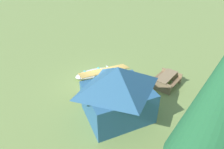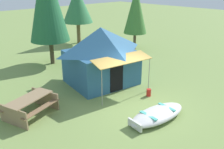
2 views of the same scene
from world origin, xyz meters
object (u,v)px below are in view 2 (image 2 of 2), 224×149
at_px(pine_tree_back_left, 136,10).
at_px(pine_tree_back_right, 77,5).
at_px(fuel_can, 149,93).
at_px(beached_rowboat, 157,114).
at_px(picnic_table, 30,104).
at_px(cooler_box, 108,88).
at_px(canvas_cabin_tent, 101,55).

height_order(pine_tree_back_left, pine_tree_back_right, pine_tree_back_left).
bearing_deg(fuel_can, pine_tree_back_right, 69.79).
bearing_deg(pine_tree_back_right, beached_rowboat, -113.50).
distance_m(picnic_table, pine_tree_back_right, 12.75).
distance_m(cooler_box, pine_tree_back_left, 8.80).
bearing_deg(beached_rowboat, picnic_table, 132.66).
distance_m(picnic_table, cooler_box, 3.92).
bearing_deg(pine_tree_back_left, canvas_cabin_tent, -152.96).
bearing_deg(picnic_table, beached_rowboat, -47.34).
relative_size(beached_rowboat, pine_tree_back_right, 0.59).
height_order(beached_rowboat, canvas_cabin_tent, canvas_cabin_tent).
bearing_deg(beached_rowboat, pine_tree_back_left, 46.05).
xyz_separation_m(pine_tree_back_left, pine_tree_back_right, (-1.98, 4.79, 0.19)).
bearing_deg(fuel_can, canvas_cabin_tent, 100.74).
distance_m(beached_rowboat, canvas_cabin_tent, 4.63).
bearing_deg(picnic_table, pine_tree_back_left, 19.56).
height_order(canvas_cabin_tent, cooler_box, canvas_cabin_tent).
bearing_deg(fuel_can, pine_tree_back_left, 45.67).
xyz_separation_m(beached_rowboat, picnic_table, (-3.51, 3.80, 0.30)).
distance_m(beached_rowboat, fuel_can, 2.07).
height_order(picnic_table, pine_tree_back_left, pine_tree_back_left).
bearing_deg(beached_rowboat, cooler_box, 83.63).
xyz_separation_m(canvas_cabin_tent, picnic_table, (-4.37, -0.54, -1.06)).
bearing_deg(pine_tree_back_left, beached_rowboat, -133.95).
bearing_deg(pine_tree_back_left, cooler_box, -147.99).
distance_m(beached_rowboat, pine_tree_back_left, 11.05).
height_order(cooler_box, pine_tree_back_left, pine_tree_back_left).
bearing_deg(pine_tree_back_right, picnic_table, -135.85).
xyz_separation_m(canvas_cabin_tent, pine_tree_back_left, (6.54, 3.34, 1.53)).
relative_size(canvas_cabin_tent, pine_tree_back_right, 0.90).
bearing_deg(picnic_table, pine_tree_back_right, 44.15).
height_order(fuel_can, pine_tree_back_right, pine_tree_back_right).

